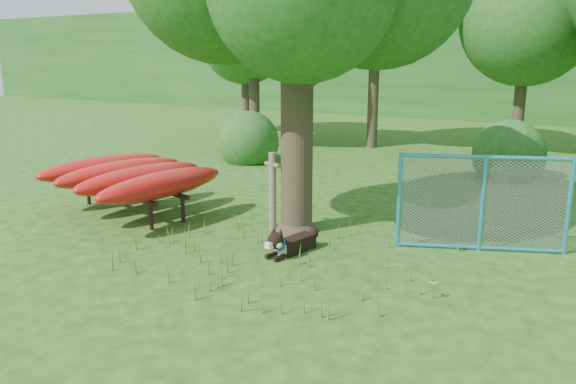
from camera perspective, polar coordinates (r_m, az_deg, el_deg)
The scene contains 12 objects.
ground at distance 8.00m, azimuth -5.77°, elevation -8.53°, with size 80.00×80.00×0.00m, color #1C4A0E.
wooden_post at distance 9.85m, azimuth -1.58°, elevation 0.27°, with size 0.38×0.19×1.40m.
kayak_rack at distance 11.36m, azimuth -15.65°, elevation 1.66°, with size 3.27×3.51×1.00m.
husky_dog at distance 8.77m, azimuth 0.11°, elevation -5.24°, with size 0.43×1.10×0.50m.
fence_section at distance 9.29m, azimuth 19.13°, elevation -1.10°, with size 2.45×1.09×2.56m.
wildflower_clump at distance 7.42m, azimuth 14.51°, elevation -9.07°, with size 0.11×0.10×0.25m.
bg_tree_a at distance 19.39m, azimuth -3.56°, elevation 17.84°, with size 4.40×4.40×6.70m.
bg_tree_c at distance 19.16m, azimuth 23.14°, elevation 15.76°, with size 4.00×4.00×6.12m.
bg_tree_f at distance 23.24m, azimuth -4.40°, elevation 15.23°, with size 3.60×3.60×5.55m.
shrub_left at distance 16.70m, azimuth -4.01°, elevation 3.10°, with size 1.80×1.80×1.80m, color #1D541B.
shrub_mid at distance 15.39m, azimuth 21.32°, elevation 1.33°, with size 1.80×1.80×1.80m, color #1D541B.
wooded_hillside at distance 34.19m, azimuth 24.34°, elevation 12.30°, with size 80.00×12.00×6.00m, color #1D541B.
Camera 1 is at (4.52, -5.89, 2.98)m, focal length 35.00 mm.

